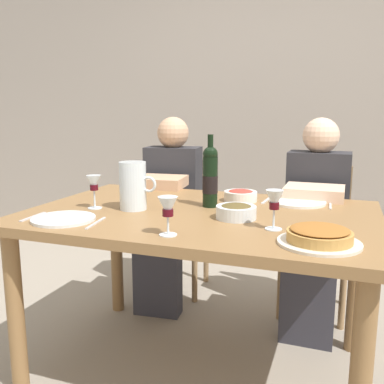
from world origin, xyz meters
The scene contains 22 objects.
ground_plane centered at (0.00, 0.00, 0.00)m, with size 8.00×8.00×0.00m, color gray.
back_wall centered at (0.00, 2.04, 1.40)m, with size 8.00×0.10×2.80m, color #A3998E.
dining_table centered at (0.00, 0.00, 0.67)m, with size 1.50×1.00×0.76m.
wine_bottle centered at (0.01, 0.11, 0.90)m, with size 0.07×0.07×0.33m.
water_pitcher centered at (-0.30, -0.06, 0.85)m, with size 0.17×0.12×0.21m.
baked_tart centered at (0.52, -0.31, 0.79)m, with size 0.27×0.27×0.06m.
salad_bowl centered at (0.11, 0.28, 0.79)m, with size 0.16×0.16×0.06m.
olive_bowl centered at (0.18, -0.07, 0.79)m, with size 0.17×0.17×0.06m.
wine_glass_left_diner centered at (0.01, -0.38, 0.86)m, with size 0.07×0.07×0.14m.
wine_glass_right_diner centered at (-0.47, -0.10, 0.87)m, with size 0.07×0.07×0.15m.
wine_glass_centre centered at (-0.43, 0.27, 0.86)m, with size 0.06×0.06×0.14m.
wine_glass_spare centered at (0.35, -0.18, 0.86)m, with size 0.07×0.07×0.15m.
dinner_plate_left_setting centered at (0.38, 0.32, 0.77)m, with size 0.26×0.26×0.01m, color white.
dinner_plate_right_setting centered at (-0.47, -0.33, 0.77)m, with size 0.25×0.25×0.01m, color silver.
fork_left_setting centered at (0.23, 0.32, 0.76)m, with size 0.16×0.01×0.01m, color silver.
knife_left_setting centered at (0.53, 0.32, 0.76)m, with size 0.18×0.01×0.01m, color silver.
knife_right_setting centered at (-0.32, -0.33, 0.76)m, with size 0.18×0.01×0.01m, color silver.
spoon_right_setting centered at (-0.62, -0.33, 0.76)m, with size 0.16×0.01×0.01m, color silver.
chair_left centered at (-0.46, 0.91, 0.50)m, with size 0.44×0.44×0.87m.
diner_left centered at (-0.44, 0.68, 0.62)m, with size 0.37×0.53×1.16m.
chair_right centered at (0.45, 0.88, 0.50)m, with size 0.40×0.40×0.87m.
diner_right centered at (0.45, 0.64, 0.62)m, with size 0.34×0.50×1.16m.
Camera 1 is at (0.58, -1.73, 1.19)m, focal length 39.93 mm.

